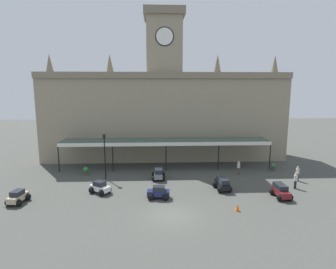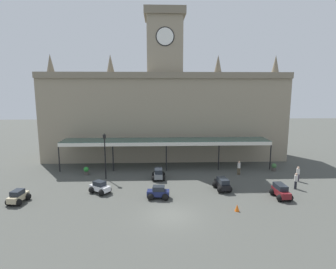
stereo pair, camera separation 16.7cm
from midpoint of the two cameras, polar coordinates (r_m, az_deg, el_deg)
ground_plane at (r=23.21m, az=0.54°, el=-16.33°), size 140.00×140.00×0.00m
station_building at (r=40.22m, az=-0.91°, el=4.89°), size 33.86×6.99×20.59m
entrance_canopy at (r=35.01m, az=-0.63°, el=-1.32°), size 26.27×3.26×3.66m
car_black_estate at (r=28.68m, az=10.97°, el=-10.10°), size 1.71×2.34×1.27m
car_maroon_estate at (r=28.34m, az=22.09°, el=-10.89°), size 1.59×2.28×1.27m
car_navy_sedan at (r=26.18m, az=-2.16°, el=-12.02°), size 2.11×1.62×1.19m
car_beige_sedan at (r=28.55m, az=-28.71°, el=-11.37°), size 1.69×2.15×1.19m
car_white_sedan at (r=28.20m, az=-14.03°, el=-10.70°), size 2.25×2.13×1.19m
car_grey_estate at (r=31.34m, az=-2.16°, el=-8.21°), size 1.55×2.26×1.27m
pedestrian_crossing_forecourt at (r=33.73m, az=25.02°, el=-7.22°), size 0.38×0.34×1.67m
pedestrian_near_entrance at (r=31.19m, az=24.70°, el=-8.53°), size 0.34×0.34×1.67m
pedestrian_beside_cars at (r=33.86m, az=14.23°, el=-6.53°), size 0.38×0.34×1.67m
victorian_lamppost at (r=31.42m, az=-13.08°, el=-3.39°), size 0.30×0.30×5.21m
traffic_cone at (r=24.47m, az=13.94°, el=-14.43°), size 0.40×0.40×0.60m
planter_near_kerb at (r=34.24m, az=-16.72°, el=-7.20°), size 0.60×0.60×0.96m
planter_forecourt_centre at (r=36.77m, az=20.80°, el=-6.27°), size 0.60×0.60×0.96m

